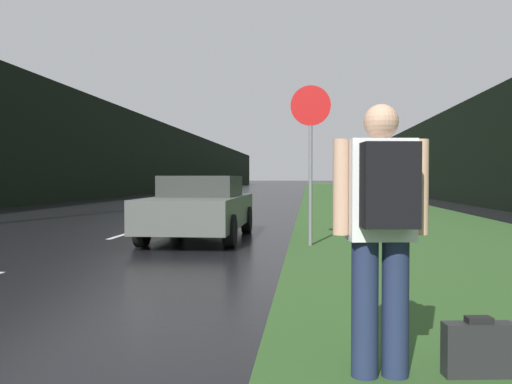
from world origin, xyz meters
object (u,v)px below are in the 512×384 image
Objects in this scene: stop_sign at (311,145)px; hitchhiker_with_backpack at (382,223)px; suitcase at (479,350)px; car_passing_near at (201,207)px.

stop_sign is 1.73× the size of hitchhiker_with_backpack.
car_passing_near is (-3.37, 7.77, 0.50)m from suitcase.
hitchhiker_with_backpack is at bearing 109.24° from car_passing_near.
car_passing_near is (-2.75, 7.87, -0.33)m from hitchhiker_with_backpack.
stop_sign is 6.87m from hitchhiker_with_backpack.
hitchhiker_with_backpack is 8.34m from car_passing_near.
hitchhiker_with_backpack reaches higher than car_passing_near.
stop_sign reaches higher than hitchhiker_with_backpack.
car_passing_near is (-2.32, 1.07, -1.23)m from stop_sign.
hitchhiker_with_backpack is (0.42, -6.80, -0.90)m from stop_sign.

